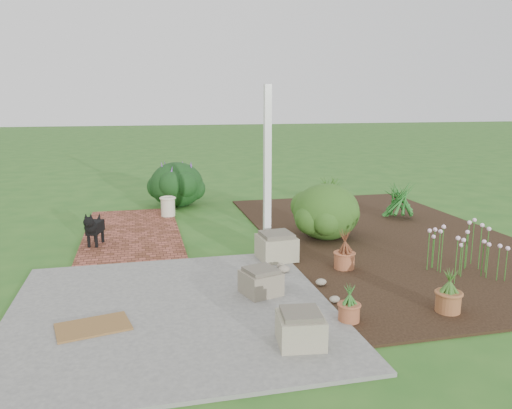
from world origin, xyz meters
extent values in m
plane|color=#285E1D|center=(0.00, 0.00, 0.00)|extent=(80.00, 80.00, 0.00)
cube|color=slate|center=(-1.25, -1.75, 0.02)|extent=(3.50, 3.50, 0.04)
cube|color=#5C2F1D|center=(-1.70, 1.75, 0.02)|extent=(1.60, 3.50, 0.04)
cube|color=black|center=(2.50, 0.50, 0.01)|extent=(4.00, 7.00, 0.03)
cube|color=white|center=(0.30, 0.10, 1.25)|extent=(0.10, 0.10, 2.50)
cube|color=gray|center=(-0.13, -2.83, 0.18)|extent=(0.47, 0.47, 0.28)
cube|color=#716E55|center=(-0.20, -1.54, 0.17)|extent=(0.50, 0.50, 0.27)
cube|color=gray|center=(0.33, -0.32, 0.21)|extent=(0.54, 0.54, 0.34)
cube|color=brown|center=(-2.06, -2.03, 0.05)|extent=(0.79, 0.60, 0.02)
cube|color=black|center=(-2.25, 1.03, 0.32)|extent=(0.27, 0.42, 0.17)
cylinder|color=black|center=(-2.34, 0.91, 0.14)|extent=(0.05, 0.05, 0.20)
cylinder|color=black|center=(-2.23, 0.88, 0.14)|extent=(0.05, 0.05, 0.20)
cylinder|color=black|center=(-2.27, 1.19, 0.14)|extent=(0.05, 0.05, 0.20)
cylinder|color=black|center=(-2.15, 1.15, 0.14)|extent=(0.05, 0.05, 0.20)
sphere|color=black|center=(-2.31, 0.80, 0.46)|extent=(0.16, 0.16, 0.16)
cone|color=black|center=(-2.19, 1.23, 0.44)|extent=(0.10, 0.13, 0.15)
cylinder|color=beige|center=(-1.02, 2.79, 0.22)|extent=(0.35, 0.35, 0.37)
ellipsoid|color=#1A3911|center=(1.45, 0.64, 0.50)|extent=(1.36, 1.36, 0.93)
cylinder|color=#A55B37|center=(1.13, -0.89, 0.14)|extent=(0.31, 0.31, 0.22)
cylinder|color=brown|center=(1.66, -2.48, 0.14)|extent=(0.30, 0.30, 0.22)
cylinder|color=#985333|center=(0.52, -2.45, 0.12)|extent=(0.24, 0.24, 0.19)
ellipsoid|color=black|center=(-0.75, 3.92, 0.49)|extent=(1.48, 1.48, 0.99)
camera|label=1|loc=(-1.53, -6.93, 2.28)|focal=35.00mm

